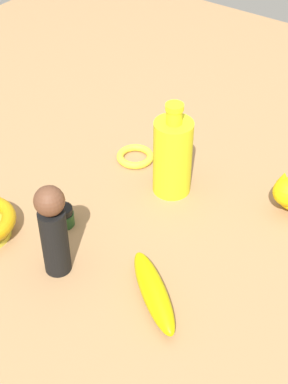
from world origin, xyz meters
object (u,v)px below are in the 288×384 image
at_px(banana, 154,292).
at_px(person_figure_adult, 53,229).
at_px(bottle_tall, 173,156).
at_px(nail_polish_jar, 63,216).
at_px(bangle, 135,156).

bearing_deg(banana, person_figure_adult, -129.96).
xyz_separation_m(bottle_tall, person_figure_adult, (0.30, -0.04, 0.01)).
height_order(banana, nail_polish_jar, same).
bearing_deg(nail_polish_jar, bottle_tall, 152.46).
bearing_deg(person_figure_adult, bottle_tall, 172.39).
bearing_deg(bangle, banana, 41.08).
distance_m(bangle, bottle_tall, 0.15).
bearing_deg(bangle, person_figure_adult, 13.48).
xyz_separation_m(banana, person_figure_adult, (0.04, -0.18, 0.07)).
bearing_deg(nail_polish_jar, bangle, -177.14).
bearing_deg(banana, bottle_tall, 155.20).
xyz_separation_m(nail_polish_jar, person_figure_adult, (0.09, 0.07, 0.07)).
height_order(nail_polish_jar, person_figure_adult, person_figure_adult).
bearing_deg(bottle_tall, bangle, -107.30).
height_order(bottle_tall, nail_polish_jar, bottle_tall).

